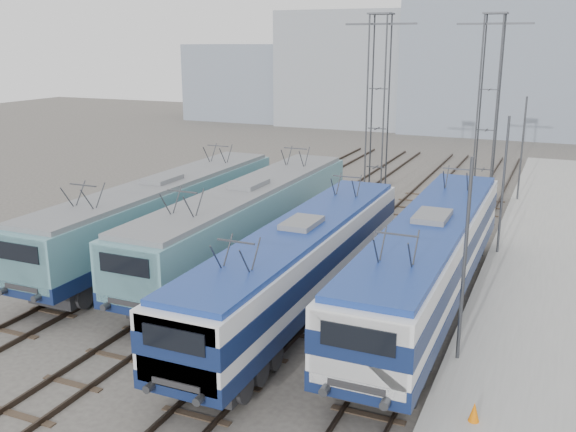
# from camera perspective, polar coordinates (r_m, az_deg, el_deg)

# --- Properties ---
(ground) EXTENTS (160.00, 160.00, 0.00)m
(ground) POSITION_cam_1_polar(r_m,az_deg,el_deg) (23.40, -7.77, -11.19)
(ground) COLOR #514C47
(platform) EXTENTS (4.00, 70.00, 0.30)m
(platform) POSITION_cam_1_polar(r_m,az_deg,el_deg) (27.75, 20.07, -7.33)
(platform) COLOR #9E9E99
(platform) RESTS_ON ground
(locomotive_far_left) EXTENTS (2.93, 18.52, 3.49)m
(locomotive_far_left) POSITION_cam_1_polar(r_m,az_deg,el_deg) (32.09, -11.23, 0.41)
(locomotive_far_left) COLOR #11204B
(locomotive_far_left) RESTS_ON ground
(locomotive_center_left) EXTENTS (2.97, 18.77, 3.53)m
(locomotive_center_left) POSITION_cam_1_polar(r_m,az_deg,el_deg) (30.21, -3.67, -0.19)
(locomotive_center_left) COLOR #11204B
(locomotive_center_left) RESTS_ON ground
(locomotive_center_right) EXTENTS (2.79, 17.64, 3.32)m
(locomotive_center_right) POSITION_cam_1_polar(r_m,az_deg,el_deg) (24.65, 1.05, -3.96)
(locomotive_center_right) COLOR #11204B
(locomotive_center_right) RESTS_ON ground
(locomotive_far_right) EXTENTS (2.95, 18.68, 3.51)m
(locomotive_far_right) POSITION_cam_1_polar(r_m,az_deg,el_deg) (25.39, 12.42, -3.45)
(locomotive_far_right) COLOR #11204B
(locomotive_far_right) RESTS_ON ground
(catenary_tower_west) EXTENTS (4.50, 1.20, 12.00)m
(catenary_tower_west) POSITION_cam_1_polar(r_m,az_deg,el_deg) (41.47, 7.99, 9.96)
(catenary_tower_west) COLOR #3F4247
(catenary_tower_west) RESTS_ON ground
(catenary_tower_east) EXTENTS (4.50, 1.20, 12.00)m
(catenary_tower_east) POSITION_cam_1_polar(r_m,az_deg,el_deg) (42.20, 17.39, 9.51)
(catenary_tower_east) COLOR #3F4247
(catenary_tower_east) RESTS_ON ground
(mast_front) EXTENTS (0.12, 0.12, 7.00)m
(mast_front) POSITION_cam_1_polar(r_m,az_deg,el_deg) (21.09, 15.39, -4.31)
(mast_front) COLOR #3F4247
(mast_front) RESTS_ON ground
(mast_mid) EXTENTS (0.12, 0.12, 7.00)m
(mast_mid) POSITION_cam_1_polar(r_m,az_deg,el_deg) (32.61, 18.56, 2.30)
(mast_mid) COLOR #3F4247
(mast_mid) RESTS_ON ground
(mast_rear) EXTENTS (0.12, 0.12, 7.00)m
(mast_rear) POSITION_cam_1_polar(r_m,az_deg,el_deg) (44.39, 20.07, 5.44)
(mast_rear) COLOR #3F4247
(mast_rear) RESTS_ON ground
(safety_cone) EXTENTS (0.30, 0.30, 0.57)m
(safety_cone) POSITION_cam_1_polar(r_m,az_deg,el_deg) (19.01, 16.22, -16.37)
(safety_cone) COLOR orange
(safety_cone) RESTS_ON platform
(building_west) EXTENTS (18.00, 12.00, 14.00)m
(building_west) POSITION_cam_1_polar(r_m,az_deg,el_deg) (83.71, 6.19, 12.87)
(building_west) COLOR #9097A1
(building_west) RESTS_ON ground
(building_center) EXTENTS (22.00, 14.00, 18.00)m
(building_center) POSITION_cam_1_polar(r_m,az_deg,el_deg) (80.11, 18.96, 13.49)
(building_center) COLOR gray
(building_center) RESTS_ON ground
(building_far_west) EXTENTS (14.00, 10.00, 10.00)m
(building_far_west) POSITION_cam_1_polar(r_m,az_deg,el_deg) (89.92, -3.82, 11.80)
(building_far_west) COLOR gray
(building_far_west) RESTS_ON ground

